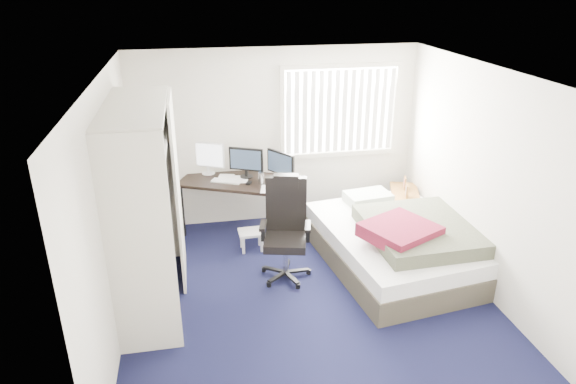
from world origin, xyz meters
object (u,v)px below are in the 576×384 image
at_px(desk, 241,178).
at_px(bed, 400,242).
at_px(nightstand, 405,196).
at_px(office_chair, 286,239).

bearing_deg(desk, bed, -34.95).
distance_m(desk, bed, 2.29).
xyz_separation_m(desk, nightstand, (2.31, -0.25, -0.36)).
xyz_separation_m(desk, office_chair, (0.40, -1.22, -0.34)).
distance_m(office_chair, nightstand, 2.15).
bearing_deg(office_chair, desk, 107.91).
relative_size(nightstand, bed, 0.34).
xyz_separation_m(desk, bed, (1.83, -1.28, -0.51)).
bearing_deg(bed, office_chair, 177.87).
relative_size(desk, nightstand, 2.11).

